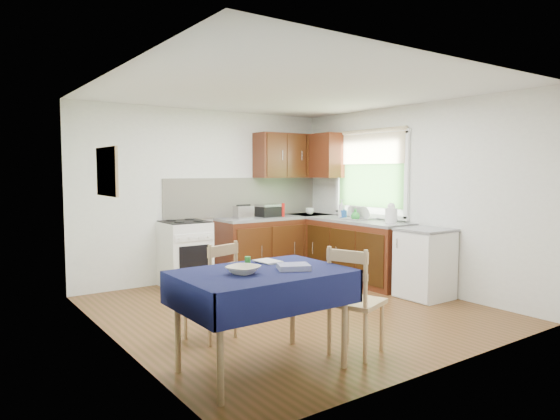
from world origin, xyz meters
TOP-DOWN VIEW (x-y plane):
  - floor at (0.00, 0.00)m, footprint 4.20×4.20m
  - ceiling at (0.00, 0.00)m, footprint 4.00×4.20m
  - wall_back at (0.00, 2.10)m, footprint 4.00×0.02m
  - wall_front at (0.00, -2.10)m, footprint 4.00×0.02m
  - wall_left at (-2.00, 0.00)m, footprint 0.02×4.20m
  - wall_right at (2.00, 0.00)m, footprint 0.02×4.20m
  - base_cabinets at (1.36, 1.26)m, footprint 1.90×2.30m
  - worktop_back at (1.05, 1.80)m, footprint 1.90×0.60m
  - worktop_right at (1.70, 0.65)m, footprint 0.60×1.70m
  - worktop_corner at (1.70, 1.80)m, footprint 0.60×0.60m
  - splashback at (0.65, 2.08)m, footprint 2.70×0.02m
  - upper_cabinets at (1.52, 1.80)m, footprint 1.20×0.85m
  - stove at (-0.50, 1.80)m, footprint 0.60×0.61m
  - window at (1.97, 0.70)m, footprint 0.04×1.48m
  - fridge at (1.70, -0.55)m, footprint 0.58×0.60m
  - corkboard at (-1.97, 0.30)m, footprint 0.04×0.62m
  - dining_table at (-1.24, -1.28)m, footprint 1.34×0.91m
  - chair_far at (-1.20, -0.39)m, footprint 0.52×0.52m
  - chair_near at (-0.39, -1.45)m, footprint 0.54×0.54m
  - toaster at (0.42, 1.75)m, footprint 0.28×0.17m
  - sandwich_press at (0.91, 1.81)m, footprint 0.33×0.29m
  - sauce_bottle at (1.09, 1.67)m, footprint 0.05×0.05m
  - yellow_packet at (1.00, 1.94)m, footprint 0.13×0.09m
  - dish_rack at (1.74, 0.69)m, footprint 0.43×0.32m
  - kettle at (1.74, 0.06)m, footprint 0.16×0.16m
  - cup at (1.68, 1.75)m, footprint 0.15×0.15m
  - soap_bottle_a at (1.70, 1.00)m, footprint 0.14×0.14m
  - soap_bottle_b at (1.70, 0.97)m, footprint 0.10×0.10m
  - soap_bottle_c at (1.62, 0.62)m, footprint 0.13×0.13m
  - plate_bowl at (-1.42, -1.30)m, footprint 0.33×0.33m
  - book at (-1.08, -1.02)m, footprint 0.18×0.24m
  - spice_jar at (-1.28, -1.14)m, footprint 0.05×0.05m
  - tea_towel at (-1.01, -1.39)m, footprint 0.31×0.28m

SIDE VIEW (x-z plane):
  - floor at x=0.00m, z-range 0.00..0.00m
  - base_cabinets at x=1.36m, z-range 0.00..0.86m
  - fridge at x=1.70m, z-range 0.00..0.88m
  - stove at x=-0.50m, z-range 0.00..0.92m
  - chair_far at x=-1.20m, z-range 0.03..0.97m
  - chair_near at x=-0.39m, z-range 0.03..0.99m
  - dining_table at x=-1.24m, z-range 0.30..1.12m
  - book at x=-1.08m, z-range 0.81..0.83m
  - tea_towel at x=-1.01m, z-range 0.81..0.86m
  - plate_bowl at x=-1.42m, z-range 0.81..0.87m
  - spice_jar at x=-1.28m, z-range 0.81..0.91m
  - worktop_back at x=1.05m, z-range 0.86..0.90m
  - worktop_right at x=1.70m, z-range 0.86..0.90m
  - worktop_corner at x=1.70m, z-range 0.86..0.90m
  - dish_rack at x=1.74m, z-range 0.82..1.02m
  - cup at x=1.68m, z-range 0.90..1.01m
  - yellow_packet at x=1.00m, z-range 0.90..1.06m
  - soap_bottle_c at x=1.62m, z-range 0.90..1.06m
  - soap_bottle_b at x=1.70m, z-range 0.90..1.07m
  - sandwich_press at x=0.91m, z-range 0.90..1.09m
  - toaster at x=0.42m, z-range 0.89..1.10m
  - sauce_bottle at x=1.09m, z-range 0.90..1.11m
  - kettle at x=1.74m, z-range 0.88..1.16m
  - soap_bottle_a at x=1.70m, z-range 0.90..1.18m
  - splashback at x=0.65m, z-range 0.90..1.50m
  - wall_back at x=0.00m, z-range 0.00..2.50m
  - wall_front at x=0.00m, z-range 0.00..2.50m
  - wall_left at x=-2.00m, z-range 0.00..2.50m
  - wall_right at x=2.00m, z-range 0.00..2.50m
  - corkboard at x=-1.97m, z-range 1.36..1.83m
  - window at x=1.97m, z-range 1.02..2.28m
  - upper_cabinets at x=1.52m, z-range 1.50..2.20m
  - ceiling at x=0.00m, z-range 2.49..2.51m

